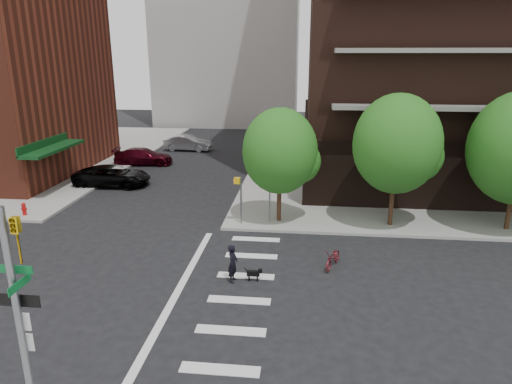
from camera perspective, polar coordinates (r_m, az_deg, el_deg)
ground at (r=18.42m, az=-11.64°, el=-12.63°), size 120.00×120.00×0.00m
sidewalk_ne at (r=42.53m, az=26.99°, el=2.92°), size 39.00×33.00×0.15m
crosswalk at (r=17.91m, az=-4.71°, el=-13.20°), size 3.85×13.00×0.01m
tree_a at (r=24.24m, az=3.00°, el=5.13°), size 4.00×4.00×5.90m
tree_b at (r=24.57m, az=17.20°, el=5.75°), size 4.50×4.50×6.65m
traffic_signal at (r=11.47m, az=-26.69°, el=-18.20°), size 0.90×0.75×6.00m
pedestrian_signal at (r=24.37m, az=-1.11°, el=-0.10°), size 2.18×0.67×2.60m
fire_hydrant at (r=29.14m, az=-27.02°, el=-1.83°), size 0.24×0.24×0.73m
parked_car_black at (r=33.74m, az=-17.54°, el=1.93°), size 2.66×5.38×1.47m
parked_car_maroon at (r=39.70m, az=-13.89°, el=4.34°), size 2.41×5.01×1.41m
parked_car_silver at (r=44.80m, az=-8.54°, el=6.08°), size 1.78×4.58×1.49m
scooter at (r=20.38m, az=9.63°, el=-8.11°), size 1.16×1.77×0.88m
dog_walker at (r=18.79m, az=-2.92°, el=-8.91°), size 0.64×0.47×1.60m
dog at (r=19.00m, az=-0.24°, el=-10.13°), size 0.63×0.18×0.54m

